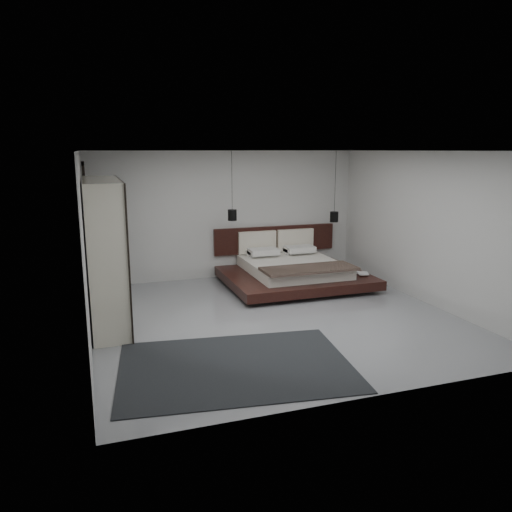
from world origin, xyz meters
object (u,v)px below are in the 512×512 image
object	(u,v)px
pendant_left	(232,215)
rug	(236,366)
wardrobe	(105,252)
lattice_screen	(87,230)
bed	(293,271)
pendant_right	(334,217)

from	to	relation	value
pendant_left	rug	size ratio (longest dim) A/B	0.47
wardrobe	lattice_screen	bearing A→B (deg)	98.24
wardrobe	rug	bearing A→B (deg)	-58.14
bed	lattice_screen	bearing A→B (deg)	172.37
rug	wardrobe	bearing A→B (deg)	121.86
bed	pendant_left	xyz separation A→B (m)	(-1.19, 0.47, 1.19)
bed	rug	bearing A→B (deg)	-122.93
wardrobe	rug	distance (m)	3.07
bed	wardrobe	size ratio (longest dim) A/B	1.20
lattice_screen	rug	size ratio (longest dim) A/B	0.85
lattice_screen	pendant_right	size ratio (longest dim) A/B	1.65
bed	rug	size ratio (longest dim) A/B	0.95
rug	bed	bearing A→B (deg)	57.07
pendant_left	pendant_right	bearing A→B (deg)	-0.00
bed	pendant_left	world-z (taller)	pendant_left
rug	lattice_screen	bearing A→B (deg)	112.86
pendant_left	pendant_right	size ratio (longest dim) A/B	0.91
wardrobe	rug	xyz separation A→B (m)	(1.50, -2.41, -1.17)
pendant_left	wardrobe	xyz separation A→B (m)	(-2.64, -1.66, -0.30)
pendant_left	bed	bearing A→B (deg)	-21.47
bed	wardrobe	xyz separation A→B (m)	(-3.83, -1.19, 0.89)
wardrobe	bed	bearing A→B (deg)	17.29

